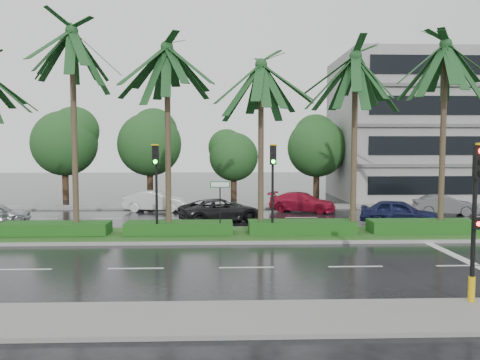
{
  "coord_description": "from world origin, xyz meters",
  "views": [
    {
      "loc": [
        -0.8,
        -21.69,
        4.36
      ],
      "look_at": [
        -0.01,
        1.5,
        2.74
      ],
      "focal_mm": 35.0,
      "sensor_mm": 36.0,
      "label": 1
    }
  ],
  "objects_px": {
    "signal_near": "(476,216)",
    "car_darkgrey": "(221,210)",
    "car_white": "(155,201)",
    "car_red": "(302,202)",
    "car_grey": "(445,205)",
    "street_sign": "(220,194)",
    "signal_median_left": "(156,176)",
    "car_blue": "(399,212)"
  },
  "relations": [
    {
      "from": "signal_near",
      "to": "car_darkgrey",
      "type": "relative_size",
      "value": 0.89
    },
    {
      "from": "car_white",
      "to": "car_red",
      "type": "bearing_deg",
      "value": -86.6
    },
    {
      "from": "signal_near",
      "to": "car_grey",
      "type": "bearing_deg",
      "value": 66.56
    },
    {
      "from": "car_white",
      "to": "car_darkgrey",
      "type": "height_order",
      "value": "car_white"
    },
    {
      "from": "street_sign",
      "to": "car_darkgrey",
      "type": "bearing_deg",
      "value": 90.0
    },
    {
      "from": "signal_median_left",
      "to": "car_red",
      "type": "distance_m",
      "value": 12.91
    },
    {
      "from": "signal_median_left",
      "to": "car_white",
      "type": "relative_size",
      "value": 1.04
    },
    {
      "from": "signal_near",
      "to": "street_sign",
      "type": "bearing_deg",
      "value": 125.34
    },
    {
      "from": "signal_median_left",
      "to": "car_white",
      "type": "bearing_deg",
      "value": 98.63
    },
    {
      "from": "car_grey",
      "to": "car_white",
      "type": "bearing_deg",
      "value": 93.54
    },
    {
      "from": "signal_near",
      "to": "car_red",
      "type": "bearing_deg",
      "value": 94.49
    },
    {
      "from": "signal_near",
      "to": "car_white",
      "type": "xyz_separation_m",
      "value": [
        -11.5,
        19.57,
        -1.81
      ]
    },
    {
      "from": "signal_median_left",
      "to": "car_red",
      "type": "bearing_deg",
      "value": 47.98
    },
    {
      "from": "car_darkgrey",
      "to": "car_blue",
      "type": "distance_m",
      "value": 10.12
    },
    {
      "from": "signal_near",
      "to": "car_blue",
      "type": "distance_m",
      "value": 13.84
    },
    {
      "from": "signal_near",
      "to": "signal_median_left",
      "type": "distance_m",
      "value": 13.93
    },
    {
      "from": "street_sign",
      "to": "car_grey",
      "type": "height_order",
      "value": "street_sign"
    },
    {
      "from": "signal_median_left",
      "to": "street_sign",
      "type": "distance_m",
      "value": 3.13
    },
    {
      "from": "car_red",
      "to": "car_grey",
      "type": "height_order",
      "value": "car_red"
    },
    {
      "from": "car_red",
      "to": "car_darkgrey",
      "type": "bearing_deg",
      "value": 151.48
    },
    {
      "from": "car_red",
      "to": "street_sign",
      "type": "bearing_deg",
      "value": 173.36
    },
    {
      "from": "street_sign",
      "to": "signal_median_left",
      "type": "bearing_deg",
      "value": -176.53
    },
    {
      "from": "car_grey",
      "to": "car_darkgrey",
      "type": "bearing_deg",
      "value": 109.68
    },
    {
      "from": "car_white",
      "to": "car_blue",
      "type": "xyz_separation_m",
      "value": [
        14.5,
        -6.18,
        0.02
      ]
    },
    {
      "from": "signal_near",
      "to": "car_blue",
      "type": "bearing_deg",
      "value": 77.37
    },
    {
      "from": "car_darkgrey",
      "to": "car_grey",
      "type": "distance_m",
      "value": 14.69
    },
    {
      "from": "signal_median_left",
      "to": "car_darkgrey",
      "type": "relative_size",
      "value": 0.89
    },
    {
      "from": "signal_median_left",
      "to": "street_sign",
      "type": "bearing_deg",
      "value": 3.47
    },
    {
      "from": "street_sign",
      "to": "car_red",
      "type": "bearing_deg",
      "value": 59.27
    },
    {
      "from": "signal_near",
      "to": "street_sign",
      "type": "relative_size",
      "value": 1.68
    },
    {
      "from": "signal_median_left",
      "to": "car_grey",
      "type": "distance_m",
      "value": 19.23
    },
    {
      "from": "car_red",
      "to": "car_blue",
      "type": "distance_m",
      "value": 7.29
    },
    {
      "from": "street_sign",
      "to": "car_red",
      "type": "relative_size",
      "value": 0.58
    },
    {
      "from": "car_white",
      "to": "car_red",
      "type": "relative_size",
      "value": 0.93
    },
    {
      "from": "signal_median_left",
      "to": "car_grey",
      "type": "height_order",
      "value": "signal_median_left"
    },
    {
      "from": "signal_near",
      "to": "signal_median_left",
      "type": "relative_size",
      "value": 1.0
    },
    {
      "from": "car_red",
      "to": "car_grey",
      "type": "bearing_deg",
      "value": -77.35
    },
    {
      "from": "signal_near",
      "to": "car_white",
      "type": "relative_size",
      "value": 1.04
    },
    {
      "from": "street_sign",
      "to": "car_white",
      "type": "distance_m",
      "value": 10.79
    },
    {
      "from": "signal_near",
      "to": "car_red",
      "type": "xyz_separation_m",
      "value": [
        -1.5,
        19.12,
        -1.85
      ]
    },
    {
      "from": "street_sign",
      "to": "car_grey",
      "type": "xyz_separation_m",
      "value": [
        14.5,
        7.43,
        -1.49
      ]
    },
    {
      "from": "car_red",
      "to": "car_blue",
      "type": "xyz_separation_m",
      "value": [
        4.5,
        -5.73,
        0.06
      ]
    }
  ]
}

